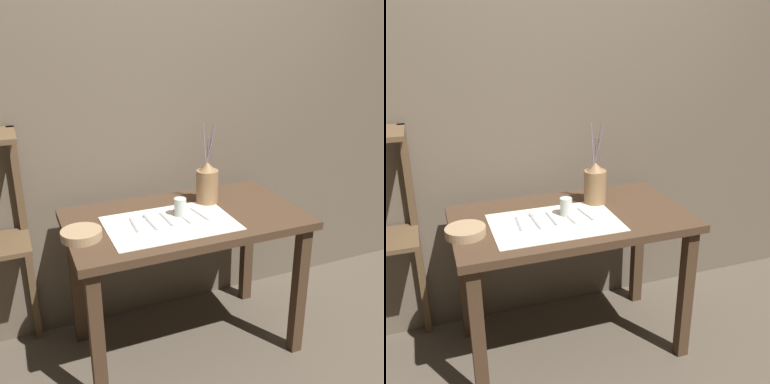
# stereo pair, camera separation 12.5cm
# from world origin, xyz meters

# --- Properties ---
(ground_plane) EXTENTS (12.00, 12.00, 0.00)m
(ground_plane) POSITION_xyz_m (0.00, 0.00, 0.00)
(ground_plane) COLOR brown
(stone_wall_back) EXTENTS (7.00, 0.06, 2.40)m
(stone_wall_back) POSITION_xyz_m (0.00, 0.44, 1.20)
(stone_wall_back) COLOR brown
(stone_wall_back) RESTS_ON ground_plane
(wooden_table) EXTENTS (1.17, 0.66, 0.77)m
(wooden_table) POSITION_xyz_m (0.00, 0.00, 0.66)
(wooden_table) COLOR #422D1E
(wooden_table) RESTS_ON ground_plane
(linen_cloth) EXTENTS (0.61, 0.41, 0.00)m
(linen_cloth) POSITION_xyz_m (-0.10, -0.06, 0.77)
(linen_cloth) COLOR beige
(linen_cloth) RESTS_ON wooden_table
(pitcher_with_flowers) EXTENTS (0.12, 0.12, 0.44)m
(pitcher_with_flowers) POSITION_xyz_m (0.17, 0.12, 0.88)
(pitcher_with_flowers) COLOR olive
(pitcher_with_flowers) RESTS_ON wooden_table
(wooden_bowl) EXTENTS (0.18, 0.18, 0.04)m
(wooden_bowl) POSITION_xyz_m (-0.52, -0.06, 0.79)
(wooden_bowl) COLOR #9E7F5B
(wooden_bowl) RESTS_ON wooden_table
(glass_tumbler_near) EXTENTS (0.06, 0.06, 0.09)m
(glass_tumbler_near) POSITION_xyz_m (-0.02, 0.01, 0.82)
(glass_tumbler_near) COLOR #B7C1BC
(glass_tumbler_near) RESTS_ON wooden_table
(fork_inner) EXTENTS (0.02, 0.17, 0.00)m
(fork_inner) POSITION_xyz_m (-0.27, -0.02, 0.78)
(fork_inner) COLOR #939399
(fork_inner) RESTS_ON wooden_table
(spoon_inner) EXTENTS (0.02, 0.18, 0.02)m
(spoon_inner) POSITION_xyz_m (-0.19, 0.02, 0.78)
(spoon_inner) COLOR #939399
(spoon_inner) RESTS_ON wooden_table
(knife_center) EXTENTS (0.02, 0.17, 0.00)m
(knife_center) POSITION_xyz_m (-0.11, -0.01, 0.78)
(knife_center) COLOR #939399
(knife_center) RESTS_ON wooden_table
(spoon_outer) EXTENTS (0.03, 0.18, 0.02)m
(spoon_outer) POSITION_xyz_m (-0.03, 0.03, 0.78)
(spoon_outer) COLOR #939399
(spoon_outer) RESTS_ON wooden_table
(fork_outer) EXTENTS (0.03, 0.17, 0.00)m
(fork_outer) POSITION_xyz_m (0.07, -0.02, 0.78)
(fork_outer) COLOR #939399
(fork_outer) RESTS_ON wooden_table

